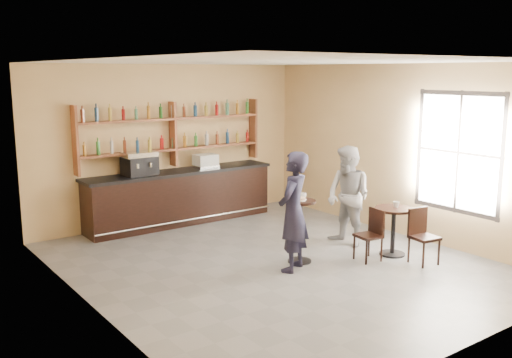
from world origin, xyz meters
TOP-DOWN VIEW (x-y plane):
  - floor at (0.00, 0.00)m, footprint 7.00×7.00m
  - ceiling at (0.00, 0.00)m, footprint 7.00×7.00m
  - wall_back at (0.00, 3.50)m, footprint 7.00×0.00m
  - wall_front at (0.00, -3.50)m, footprint 7.00×0.00m
  - wall_left at (-3.00, 0.00)m, footprint 0.00×7.00m
  - wall_right at (3.00, 0.00)m, footprint 0.00×7.00m
  - window_pane at (2.99, -1.20)m, footprint 0.00×2.00m
  - window_frame at (2.99, -1.20)m, footprint 0.04×1.70m
  - shelf_unit at (0.00, 3.37)m, footprint 4.00×0.26m
  - liquor_bottles at (0.00, 3.37)m, footprint 3.68×0.10m
  - bar_counter at (0.01, 3.15)m, footprint 4.02×0.78m
  - espresso_machine at (-0.86, 3.15)m, footprint 0.67×0.47m
  - pastry_case at (0.62, 3.15)m, footprint 0.47×0.39m
  - pedestal_table at (0.38, -0.15)m, footprint 0.58×0.58m
  - napkin at (0.38, -0.15)m, footprint 0.25×0.25m
  - donut at (0.39, -0.16)m, footprint 0.18×0.18m
  - cup_pedestal at (0.52, -0.05)m, footprint 0.11×0.11m
  - man_main at (0.05, -0.38)m, footprint 0.81×0.72m
  - cafe_table at (1.88, -0.80)m, footprint 0.78×0.78m
  - cup_cafe at (1.93, -0.80)m, footprint 0.12×0.12m
  - chair_west at (1.33, -0.75)m, footprint 0.41×0.41m
  - chair_south at (1.93, -1.40)m, footprint 0.44×0.44m
  - patron_second at (1.66, 0.04)m, footprint 0.69×0.87m

SIDE VIEW (x-z plane):
  - floor at x=0.00m, z-range 0.00..0.00m
  - cafe_table at x=1.88m, z-range 0.00..0.82m
  - chair_west at x=1.33m, z-range 0.00..0.85m
  - chair_south at x=1.93m, z-range 0.00..0.90m
  - pedestal_table at x=0.38m, z-range 0.00..1.03m
  - bar_counter at x=0.01m, z-range 0.00..1.09m
  - cup_cafe at x=1.93m, z-range 0.82..0.92m
  - patron_second at x=1.66m, z-range 0.00..1.78m
  - man_main at x=0.05m, z-range 0.00..1.87m
  - napkin at x=0.38m, z-range 1.03..1.03m
  - donut at x=0.39m, z-range 1.03..1.08m
  - cup_pedestal at x=0.52m, z-range 1.03..1.12m
  - pastry_case at x=0.62m, z-range 1.09..1.37m
  - espresso_machine at x=-0.86m, z-range 1.09..1.54m
  - wall_back at x=0.00m, z-range -1.90..5.10m
  - wall_front at x=0.00m, z-range -1.90..5.10m
  - wall_left at x=-3.00m, z-range -1.90..5.10m
  - wall_right at x=3.00m, z-range -1.90..5.10m
  - window_frame at x=2.99m, z-range 0.65..2.75m
  - window_pane at x=2.99m, z-range 0.70..2.70m
  - shelf_unit at x=0.00m, z-range 1.11..2.51m
  - liquor_bottles at x=0.00m, z-range 1.48..2.48m
  - ceiling at x=0.00m, z-range 3.20..3.20m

